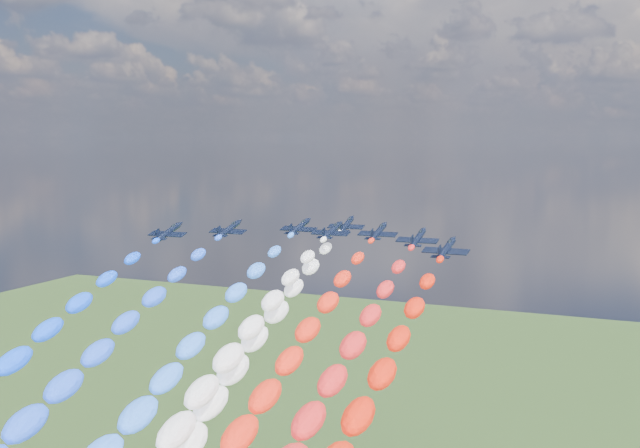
% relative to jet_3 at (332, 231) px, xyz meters
% --- Properties ---
extents(jet_0, '(8.06, 11.01, 5.22)m').
position_rel_jet_3_xyz_m(jet_0, '(-29.85, -14.50, 0.00)').
color(jet_0, black).
extents(jet_1, '(8.39, 11.24, 5.22)m').
position_rel_jet_3_xyz_m(jet_1, '(-20.95, -5.52, 0.00)').
color(jet_1, black).
extents(trail_1, '(5.79, 105.86, 48.33)m').
position_rel_jet_3_xyz_m(trail_1, '(-20.95, -59.93, -22.52)').
color(trail_1, blue).
extents(jet_2, '(8.69, 11.46, 5.22)m').
position_rel_jet_3_xyz_m(jet_2, '(-9.04, 3.88, 0.00)').
color(jet_2, black).
extents(trail_2, '(5.79, 105.86, 48.33)m').
position_rel_jet_3_xyz_m(trail_2, '(-9.04, -50.52, -22.52)').
color(trail_2, '#2E70F3').
extents(jet_3, '(8.51, 11.33, 5.22)m').
position_rel_jet_3_xyz_m(jet_3, '(0.00, 0.00, 0.00)').
color(jet_3, black).
extents(trail_3, '(5.79, 105.86, 48.33)m').
position_rel_jet_3_xyz_m(trail_3, '(0.00, -54.40, -22.52)').
color(trail_3, white).
extents(jet_4, '(8.69, 11.46, 5.22)m').
position_rel_jet_3_xyz_m(jet_4, '(-1.38, 12.09, 0.00)').
color(jet_4, black).
extents(trail_4, '(5.79, 105.86, 48.33)m').
position_rel_jet_3_xyz_m(trail_4, '(-1.38, -42.31, -22.52)').
color(trail_4, white).
extents(jet_5, '(8.02, 10.98, 5.22)m').
position_rel_jet_3_xyz_m(jet_5, '(9.32, 2.22, 0.00)').
color(jet_5, black).
extents(trail_5, '(5.79, 105.86, 48.33)m').
position_rel_jet_3_xyz_m(trail_5, '(9.32, -52.19, -22.52)').
color(trail_5, red).
extents(jet_6, '(8.03, 10.98, 5.22)m').
position_rel_jet_3_xyz_m(jet_6, '(19.43, -4.20, 0.00)').
color(jet_6, black).
extents(jet_7, '(8.60, 11.39, 5.22)m').
position_rel_jet_3_xyz_m(jet_7, '(27.85, -15.98, 0.00)').
color(jet_7, black).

